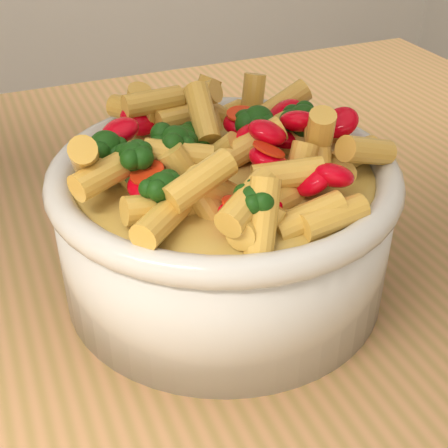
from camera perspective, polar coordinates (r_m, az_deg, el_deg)
name	(u,v)px	position (r m, az deg, el deg)	size (l,w,h in m)	color
table	(73,379)	(0.55, -13.64, -13.58)	(1.20, 0.80, 0.90)	#A87448
serving_bowl	(224,223)	(0.43, 0.00, 0.14)	(0.23, 0.23, 0.10)	silver
pasta_salad	(224,141)	(0.40, 0.00, 7.59)	(0.19, 0.19, 0.04)	gold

